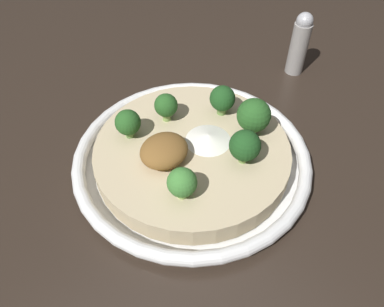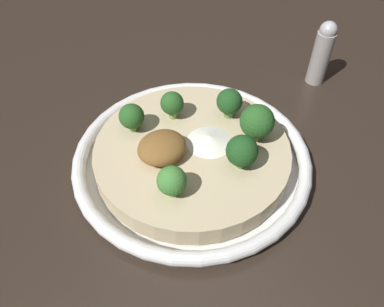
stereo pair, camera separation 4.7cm
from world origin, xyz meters
TOP-DOWN VIEW (x-y plane):
  - ground_plane at (0.00, 0.00)m, footprint 6.00×6.00m
  - risotto_bowl at (0.00, 0.00)m, footprint 0.30×0.30m
  - cheese_sprinkle at (-0.02, 0.01)m, footprint 0.06×0.06m
  - crispy_onion_garnish at (0.04, -0.01)m, footprint 0.06×0.05m
  - broccoli_right at (0.06, 0.05)m, footprint 0.03×0.03m
  - broccoli_front_left at (-0.01, -0.06)m, footprint 0.03×0.03m
  - broccoli_front_right at (0.04, -0.07)m, footprint 0.03×0.03m
  - broccoli_left at (-0.07, -0.02)m, footprint 0.03×0.03m
  - broccoli_back at (-0.02, 0.06)m, footprint 0.04×0.04m
  - broccoli_back_left at (-0.07, 0.04)m, footprint 0.04×0.04m
  - pepper_shaker at (-0.27, -0.03)m, footprint 0.03×0.03m

SIDE VIEW (x-z plane):
  - ground_plane at x=0.00m, z-range 0.00..0.00m
  - risotto_bowl at x=0.00m, z-range 0.00..0.03m
  - cheese_sprinkle at x=-0.02m, z-range 0.04..0.05m
  - crispy_onion_garnish at x=0.04m, z-range 0.04..0.06m
  - pepper_shaker at x=-0.27m, z-range 0.00..0.10m
  - broccoli_right at x=0.06m, z-range 0.04..0.08m
  - broccoli_front_right at x=0.04m, z-range 0.04..0.08m
  - broccoli_front_left at x=-0.01m, z-range 0.04..0.08m
  - broccoli_left at x=-0.07m, z-range 0.04..0.08m
  - broccoli_back at x=-0.02m, z-range 0.04..0.08m
  - broccoli_back_left at x=-0.07m, z-range 0.04..0.09m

